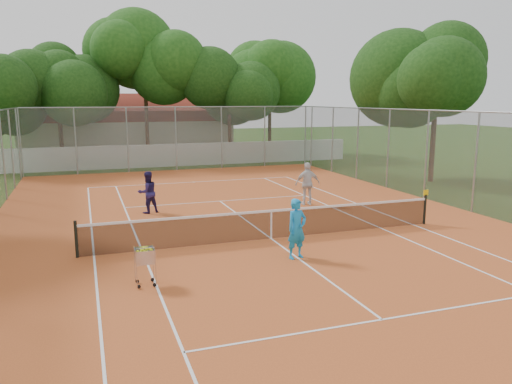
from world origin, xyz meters
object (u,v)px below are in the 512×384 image
object	(u,v)px
player_far_left	(148,192)
player_far_right	(308,184)
player_near	(297,229)
clubhouse	(127,127)
tennis_net	(271,224)
ball_hopper	(145,265)

from	to	relation	value
player_far_left	player_far_right	size ratio (longest dim) A/B	0.91
player_near	clubhouse	bearing A→B (deg)	79.11
player_near	player_far_left	bearing A→B (deg)	99.85
player_near	player_far_right	distance (m)	7.40
player_near	player_far_right	size ratio (longest dim) A/B	0.94
player_far_left	player_far_right	distance (m)	6.69
tennis_net	player_far_left	distance (m)	6.08
clubhouse	player_far_left	xyz separation A→B (m)	(-1.29, -23.89, -1.35)
clubhouse	player_near	size ratio (longest dim) A/B	9.54
player_far_left	ball_hopper	xyz separation A→B (m)	(-1.06, -7.94, -0.33)
tennis_net	player_far_left	world-z (taller)	player_far_left
tennis_net	clubhouse	bearing A→B (deg)	93.95
clubhouse	player_near	distance (m)	31.18
clubhouse	ball_hopper	bearing A→B (deg)	-94.22
tennis_net	ball_hopper	world-z (taller)	ball_hopper
tennis_net	player_far_left	xyz separation A→B (m)	(-3.29, 5.11, 0.34)
tennis_net	clubhouse	distance (m)	29.12
clubhouse	player_far_right	distance (m)	25.13
player_far_right	ball_hopper	size ratio (longest dim) A/B	1.81
clubhouse	ball_hopper	distance (m)	31.97
player_far_left	ball_hopper	bearing A→B (deg)	63.06
clubhouse	player_far_right	bearing A→B (deg)	-77.65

